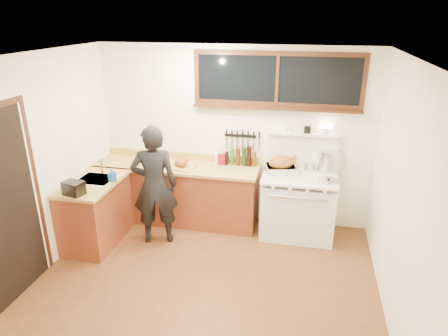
% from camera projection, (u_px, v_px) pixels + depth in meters
% --- Properties ---
extents(ground_plane, '(4.00, 3.50, 0.02)m').
position_uv_depth(ground_plane, '(205.00, 284.00, 4.73)').
color(ground_plane, '#5A3117').
extents(room_shell, '(4.10, 3.60, 2.65)m').
position_uv_depth(room_shell, '(202.00, 152.00, 4.12)').
color(room_shell, white).
rests_on(room_shell, ground).
extents(counter_back, '(2.44, 0.64, 1.00)m').
position_uv_depth(counter_back, '(178.00, 192.00, 6.04)').
color(counter_back, maroon).
rests_on(counter_back, ground).
extents(counter_left, '(0.64, 1.09, 0.90)m').
position_uv_depth(counter_left, '(96.00, 211.00, 5.46)').
color(counter_left, maroon).
rests_on(counter_left, ground).
extents(sink_unit, '(0.50, 0.45, 0.37)m').
position_uv_depth(sink_unit, '(97.00, 183.00, 5.38)').
color(sink_unit, white).
rests_on(sink_unit, counter_left).
extents(vintage_stove, '(1.02, 0.74, 1.58)m').
position_uv_depth(vintage_stove, '(298.00, 204.00, 5.64)').
color(vintage_stove, white).
rests_on(vintage_stove, ground).
extents(back_window, '(2.32, 0.13, 0.77)m').
position_uv_depth(back_window, '(277.00, 86.00, 5.42)').
color(back_window, black).
rests_on(back_window, room_shell).
extents(left_doorway, '(0.02, 1.04, 2.17)m').
position_uv_depth(left_doorway, '(8.00, 206.00, 4.22)').
color(left_doorway, black).
rests_on(left_doorway, ground).
extents(knife_strip, '(0.52, 0.03, 0.28)m').
position_uv_depth(knife_strip, '(241.00, 137.00, 5.80)').
color(knife_strip, black).
rests_on(knife_strip, room_shell).
extents(man, '(0.70, 0.56, 1.67)m').
position_uv_depth(man, '(155.00, 186.00, 5.34)').
color(man, black).
rests_on(man, ground).
extents(soap_bottle, '(0.10, 0.10, 0.18)m').
position_uv_depth(soap_bottle, '(112.00, 175.00, 5.27)').
color(soap_bottle, '#2254AE').
rests_on(soap_bottle, counter_left).
extents(toaster, '(0.28, 0.23, 0.17)m').
position_uv_depth(toaster, '(74.00, 188.00, 4.89)').
color(toaster, black).
rests_on(toaster, counter_left).
extents(cutting_board, '(0.46, 0.40, 0.14)m').
position_uv_depth(cutting_board, '(181.00, 164.00, 5.76)').
color(cutting_board, tan).
rests_on(cutting_board, counter_back).
extents(roast_turkey, '(0.49, 0.41, 0.25)m').
position_uv_depth(roast_turkey, '(281.00, 165.00, 5.58)').
color(roast_turkey, silver).
rests_on(roast_turkey, vintage_stove).
extents(stockpot, '(0.41, 0.41, 0.31)m').
position_uv_depth(stockpot, '(330.00, 161.00, 5.60)').
color(stockpot, silver).
rests_on(stockpot, vintage_stove).
extents(saucepan, '(0.14, 0.26, 0.10)m').
position_uv_depth(saucepan, '(309.00, 167.00, 5.66)').
color(saucepan, silver).
rests_on(saucepan, vintage_stove).
extents(pot_lid, '(0.33, 0.33, 0.04)m').
position_uv_depth(pot_lid, '(328.00, 180.00, 5.30)').
color(pot_lid, silver).
rests_on(pot_lid, vintage_stove).
extents(coffee_tin, '(0.12, 0.11, 0.17)m').
position_uv_depth(coffee_tin, '(222.00, 159.00, 5.87)').
color(coffee_tin, maroon).
rests_on(coffee_tin, counter_back).
extents(pitcher, '(0.10, 0.10, 0.15)m').
position_uv_depth(pitcher, '(217.00, 158.00, 5.94)').
color(pitcher, white).
rests_on(pitcher, counter_back).
extents(bottle_cluster, '(0.56, 0.07, 0.30)m').
position_uv_depth(bottle_cluster, '(240.00, 157.00, 5.81)').
color(bottle_cluster, black).
rests_on(bottle_cluster, counter_back).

